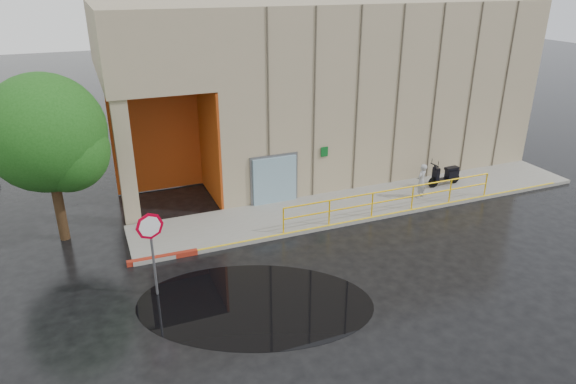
# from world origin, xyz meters

# --- Properties ---
(ground) EXTENTS (120.00, 120.00, 0.00)m
(ground) POSITION_xyz_m (0.00, 0.00, 0.00)
(ground) COLOR black
(ground) RESTS_ON ground
(sidewalk) EXTENTS (20.00, 3.00, 0.15)m
(sidewalk) POSITION_xyz_m (4.00, 4.50, 0.07)
(sidewalk) COLOR gray
(sidewalk) RESTS_ON ground
(building) EXTENTS (20.00, 10.17, 8.00)m
(building) POSITION_xyz_m (5.10, 10.98, 4.21)
(building) COLOR tan
(building) RESTS_ON ground
(guardrail) EXTENTS (9.56, 0.06, 1.03)m
(guardrail) POSITION_xyz_m (4.25, 3.15, 0.68)
(guardrail) COLOR yellow
(guardrail) RESTS_ON sidewalk
(person) EXTENTS (0.66, 0.57, 1.53)m
(person) POSITION_xyz_m (6.21, 4.00, 0.91)
(person) COLOR #999A9E
(person) RESTS_ON sidewalk
(scooter) EXTENTS (1.74, 0.63, 1.33)m
(scooter) POSITION_xyz_m (8.08, 4.75, 0.91)
(scooter) COLOR black
(scooter) RESTS_ON sidewalk
(stop_sign) EXTENTS (0.83, 0.20, 2.77)m
(stop_sign) POSITION_xyz_m (-5.50, 1.06, 2.00)
(stop_sign) COLOR slate
(stop_sign) RESTS_ON ground
(red_curb) EXTENTS (2.40, 0.24, 0.18)m
(red_curb) POSITION_xyz_m (-5.00, 3.10, 0.09)
(red_curb) COLOR maroon
(red_curb) RESTS_ON ground
(puddle) EXTENTS (8.25, 6.84, 0.01)m
(puddle) POSITION_xyz_m (-2.88, -0.51, 0.00)
(puddle) COLOR black
(puddle) RESTS_ON ground
(tree_near) EXTENTS (4.10, 4.10, 6.14)m
(tree_near) POSITION_xyz_m (-7.96, 5.96, 3.92)
(tree_near) COLOR black
(tree_near) RESTS_ON ground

